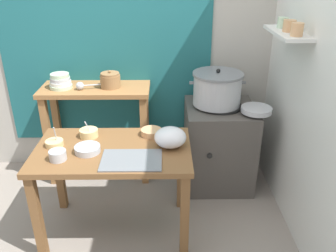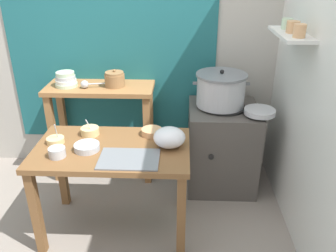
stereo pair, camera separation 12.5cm
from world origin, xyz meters
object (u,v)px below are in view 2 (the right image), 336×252
at_px(serving_tray, 129,159).
at_px(prep_bowl_0, 57,152).
at_px(stove_block, 222,146).
at_px(steamer_pot, 221,90).
at_px(back_shelf_table, 102,109).
at_px(plastic_bag, 169,137).
at_px(wide_pan, 260,112).
at_px(clay_pot, 115,79).
at_px(prep_bowl_1, 152,132).
at_px(prep_bowl_3, 87,147).
at_px(prep_bowl_2, 90,131).
at_px(bowl_stack_enamel, 66,80).
at_px(prep_table, 113,160).
at_px(ladle, 86,84).
at_px(prep_bowl_4, 56,140).

bearing_deg(serving_tray, prep_bowl_0, 177.76).
relative_size(stove_block, steamer_pot, 1.63).
xyz_separation_m(back_shelf_table, steamer_pot, (1.07, -0.11, 0.24)).
height_order(plastic_bag, wide_pan, plastic_bag).
xyz_separation_m(clay_pot, prep_bowl_1, (0.37, -0.58, -0.22)).
height_order(wide_pan, prep_bowl_3, wide_pan).
bearing_deg(back_shelf_table, prep_bowl_2, -85.51).
relative_size(bowl_stack_enamel, serving_tray, 0.49).
distance_m(plastic_bag, prep_bowl_2, 0.63).
height_order(prep_table, back_shelf_table, back_shelf_table).
distance_m(back_shelf_table, ladle, 0.28).
relative_size(back_shelf_table, plastic_bag, 4.24).
bearing_deg(prep_bowl_4, prep_bowl_1, 13.30).
distance_m(serving_tray, plastic_bag, 0.33).
distance_m(steamer_pot, bowl_stack_enamel, 1.36).
relative_size(plastic_bag, prep_bowl_4, 1.43).
relative_size(plastic_bag, prep_bowl_3, 1.28).
relative_size(wide_pan, prep_bowl_0, 2.24).
xyz_separation_m(prep_bowl_2, prep_bowl_3, (0.03, -0.23, -0.01)).
height_order(serving_tray, plastic_bag, plastic_bag).
xyz_separation_m(ladle, prep_bowl_0, (0.01, -0.88, -0.18)).
bearing_deg(stove_block, bowl_stack_enamel, 175.30).
bearing_deg(prep_bowl_3, ladle, 103.21).
bearing_deg(serving_tray, wide_pan, 34.19).
relative_size(ladle, serving_tray, 0.76).
bearing_deg(steamer_pot, plastic_bag, -122.49).
bearing_deg(back_shelf_table, clay_pot, 0.00).
xyz_separation_m(steamer_pot, prep_bowl_3, (-0.98, -0.73, -0.18)).
height_order(prep_bowl_3, prep_bowl_4, prep_bowl_4).
relative_size(prep_bowl_0, prep_bowl_2, 0.83).
height_order(back_shelf_table, prep_bowl_2, back_shelf_table).
height_order(stove_block, steamer_pot, steamer_pot).
height_order(ladle, prep_bowl_1, ladle).
bearing_deg(prep_table, prep_bowl_0, -156.04).
relative_size(clay_pot, prep_bowl_2, 1.28).
bearing_deg(steamer_pot, back_shelf_table, 174.11).
bearing_deg(prep_bowl_4, ladle, 84.17).
relative_size(clay_pot, prep_bowl_0, 1.55).
bearing_deg(stove_block, prep_table, -142.70).
xyz_separation_m(clay_pot, serving_tray, (0.25, -0.95, -0.24)).
xyz_separation_m(plastic_bag, prep_bowl_0, (-0.75, -0.18, -0.03)).
distance_m(serving_tray, prep_bowl_2, 0.49).
distance_m(prep_bowl_0, prep_bowl_2, 0.36).
bearing_deg(plastic_bag, prep_bowl_2, 165.54).
bearing_deg(stove_block, ladle, 176.65).
bearing_deg(plastic_bag, stove_block, 54.22).
distance_m(bowl_stack_enamel, prep_bowl_4, 0.77).
bearing_deg(prep_bowl_2, bowl_stack_enamel, 119.97).
height_order(steamer_pot, prep_bowl_2, steamer_pot).
relative_size(stove_block, ladle, 2.57).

